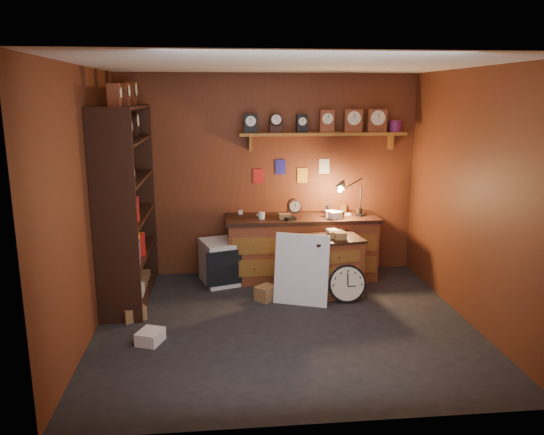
{
  "coord_description": "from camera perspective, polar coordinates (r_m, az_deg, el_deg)",
  "views": [
    {
      "loc": [
        -0.68,
        -5.28,
        2.41
      ],
      "look_at": [
        -0.1,
        0.35,
        1.1
      ],
      "focal_mm": 35.0,
      "sensor_mm": 36.0,
      "label": 1
    }
  ],
  "objects": [
    {
      "name": "floor_box_c",
      "position": [
        6.45,
        -0.64,
        -8.13
      ],
      "size": [
        0.3,
        0.3,
        0.17
      ],
      "primitive_type": "cube",
      "rotation": [
        0.0,
        0.0,
        0.78
      ],
      "color": "olive",
      "rests_on": "ground"
    },
    {
      "name": "mini_fridge",
      "position": [
        7.0,
        -5.17,
        -4.74
      ],
      "size": [
        0.68,
        0.7,
        0.57
      ],
      "rotation": [
        0.0,
        0.0,
        0.3
      ],
      "color": "silver",
      "rests_on": "ground"
    },
    {
      "name": "big_round_clock",
      "position": [
        6.42,
        8.05,
        -7.06
      ],
      "size": [
        0.46,
        0.16,
        0.46
      ],
      "color": "black",
      "rests_on": "ground"
    },
    {
      "name": "low_cabinet",
      "position": [
        6.59,
        6.69,
        -4.89
      ],
      "size": [
        0.71,
        0.63,
        0.82
      ],
      "rotation": [
        0.0,
        0.0,
        0.16
      ],
      "color": "brown",
      "rests_on": "ground"
    },
    {
      "name": "floor_box_b",
      "position": [
        5.54,
        -12.96,
        -12.39
      ],
      "size": [
        0.3,
        0.32,
        0.13
      ],
      "primitive_type": "cube",
      "rotation": [
        0.0,
        0.0,
        -0.37
      ],
      "color": "white",
      "rests_on": "ground"
    },
    {
      "name": "floor_box_a",
      "position": [
        6.12,
        -14.73,
        -9.88
      ],
      "size": [
        0.32,
        0.3,
        0.15
      ],
      "primitive_type": "cube",
      "rotation": [
        0.0,
        0.0,
        0.54
      ],
      "color": "olive",
      "rests_on": "ground"
    },
    {
      "name": "floor",
      "position": [
        5.84,
        1.38,
        -11.37
      ],
      "size": [
        4.0,
        4.0,
        0.0
      ],
      "primitive_type": "plane",
      "color": "black",
      "rests_on": "ground"
    },
    {
      "name": "room_shell",
      "position": [
        5.48,
        1.8,
        5.76
      ],
      "size": [
        4.02,
        3.62,
        2.71
      ],
      "color": "#612D17",
      "rests_on": "ground"
    },
    {
      "name": "white_panel",
      "position": [
        6.4,
        3.14,
        -9.14
      ],
      "size": [
        0.66,
        0.39,
        0.85
      ],
      "primitive_type": "cube",
      "rotation": [
        -0.17,
        0.0,
        -0.36
      ],
      "color": "silver",
      "rests_on": "ground"
    },
    {
      "name": "workbench",
      "position": [
        7.11,
        3.21,
        -2.84
      ],
      "size": [
        2.01,
        0.66,
        1.36
      ],
      "color": "brown",
      "rests_on": "ground"
    },
    {
      "name": "shelving_unit",
      "position": [
        6.46,
        -15.67,
        2.19
      ],
      "size": [
        0.47,
        1.6,
        2.58
      ],
      "color": "black",
      "rests_on": "ground"
    }
  ]
}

